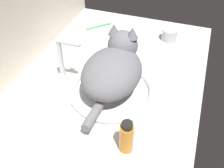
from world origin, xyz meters
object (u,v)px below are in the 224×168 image
Objects in this scene: sink_basin at (112,90)px; cat at (114,67)px; amber_bottle at (126,137)px; metal_jar at (169,35)px; faucet at (64,66)px; toothbrush at (96,27)px.

cat is at bearing -1.83° from sink_basin.
amber_bottle is 1.62× the size of metal_jar.
amber_bottle reaches higher than metal_jar.
faucet is 1.70× the size of amber_bottle.
metal_jar is at bearing -36.65° from faucet.
toothbrush is (43.09, 24.28, -0.50)cm from sink_basin.
faucet is 43.93cm from toothbrush.
cat is 27.77cm from amber_bottle.
toothbrush is (43.09, 4.95, -6.95)cm from faucet.
sink_basin is at bearing 162.96° from metal_jar.
metal_jar reaches higher than toothbrush.
metal_jar is (41.95, -13.47, -7.41)cm from cat.
cat is 5.41× the size of metal_jar.
faucet is at bearing 96.57° from cat.
toothbrush is (40.86, 24.35, -9.58)cm from cat.
sink_basin is 1.62× the size of faucet.
amber_bottle is at bearing -150.98° from sink_basin.
faucet reaches higher than amber_bottle.
faucet reaches higher than toothbrush.
metal_jar is (66.42, -1.20, -2.76)cm from amber_bottle.
cat reaches higher than sink_basin.
amber_bottle is (-22.24, -12.34, 4.42)cm from sink_basin.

